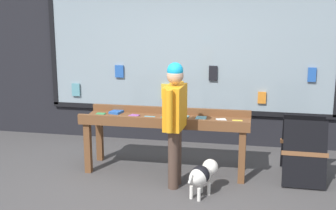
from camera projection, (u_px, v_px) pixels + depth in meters
The scene contains 6 objects.
ground_plane at pixel (152, 196), 5.95m from camera, with size 40.00×40.00×0.00m, color #474444.
shopfront_facade at pixel (186, 36), 7.80m from camera, with size 8.02×0.29×3.69m.
display_table_main at pixel (166, 124), 6.66m from camera, with size 2.38×0.71×0.87m.
person_browsing at pixel (175, 116), 6.05m from camera, with size 0.25×0.66×1.67m.
small_dog at pixel (202, 174), 5.90m from camera, with size 0.39×0.56×0.43m.
sandwich_board_sign at pixel (303, 148), 6.42m from camera, with size 0.61×0.82×0.87m.
Camera 1 is at (1.25, -5.37, 2.51)m, focal length 50.00 mm.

